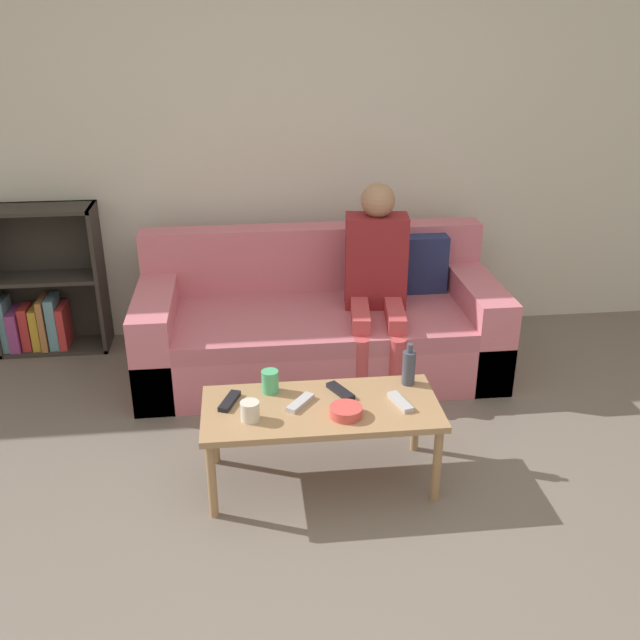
{
  "coord_description": "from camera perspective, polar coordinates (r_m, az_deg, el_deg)",
  "views": [
    {
      "loc": [
        -0.33,
        -2.13,
        2.06
      ],
      "look_at": [
        0.04,
        1.17,
        0.58
      ],
      "focal_mm": 40.0,
      "sensor_mm": 36.0,
      "label": 1
    }
  ],
  "objects": [
    {
      "name": "ground_plane",
      "position": [
        2.98,
        1.89,
        -19.67
      ],
      "size": [
        22.0,
        22.0,
        0.0
      ],
      "primitive_type": "plane",
      "color": "#70665B"
    },
    {
      "name": "wall_back",
      "position": [
        4.6,
        -2.24,
        14.49
      ],
      "size": [
        12.0,
        0.06,
        2.6
      ],
      "color": "beige",
      "rests_on": "ground_plane"
    },
    {
      "name": "couch",
      "position": [
        4.32,
        -0.01,
        -0.52
      ],
      "size": [
        2.12,
        0.92,
        0.8
      ],
      "color": "#D1707F",
      "rests_on": "ground_plane"
    },
    {
      "name": "bookshelf",
      "position": [
        4.86,
        -21.15,
        2.0
      ],
      "size": [
        0.67,
        0.28,
        0.94
      ],
      "color": "#332D28",
      "rests_on": "ground_plane"
    },
    {
      "name": "coffee_table",
      "position": [
        3.25,
        0.09,
        -7.52
      ],
      "size": [
        1.07,
        0.48,
        0.4
      ],
      "color": "#A87F56",
      "rests_on": "ground_plane"
    },
    {
      "name": "person_adult",
      "position": [
        4.14,
        4.55,
        3.91
      ],
      "size": [
        0.4,
        0.67,
        1.14
      ],
      "rotation": [
        0.0,
        0.0,
        -0.12
      ],
      "color": "#C6474C",
      "rests_on": "ground_plane"
    },
    {
      "name": "cup_near",
      "position": [
        3.12,
        -5.62,
        -7.26
      ],
      "size": [
        0.08,
        0.08,
        0.09
      ],
      "color": "silver",
      "rests_on": "coffee_table"
    },
    {
      "name": "cup_far",
      "position": [
        3.32,
        -4.01,
        -4.93
      ],
      "size": [
        0.08,
        0.08,
        0.11
      ],
      "color": "#4CB77A",
      "rests_on": "coffee_table"
    },
    {
      "name": "tv_remote_0",
      "position": [
        3.23,
        -1.59,
        -6.63
      ],
      "size": [
        0.14,
        0.16,
        0.02
      ],
      "rotation": [
        0.0,
        0.0,
        -0.65
      ],
      "color": "#B7B7BC",
      "rests_on": "coffee_table"
    },
    {
      "name": "tv_remote_1",
      "position": [
        3.32,
        1.64,
        -5.7
      ],
      "size": [
        0.12,
        0.17,
        0.02
      ],
      "rotation": [
        0.0,
        0.0,
        0.47
      ],
      "color": "black",
      "rests_on": "coffee_table"
    },
    {
      "name": "tv_remote_2",
      "position": [
        3.27,
        -7.25,
        -6.45
      ],
      "size": [
        0.11,
        0.18,
        0.02
      ],
      "rotation": [
        0.0,
        0.0,
        -0.36
      ],
      "color": "black",
      "rests_on": "coffee_table"
    },
    {
      "name": "tv_remote_3",
      "position": [
        3.25,
        6.44,
        -6.53
      ],
      "size": [
        0.09,
        0.18,
        0.02
      ],
      "rotation": [
        0.0,
        0.0,
        0.28
      ],
      "color": "#B7B7BC",
      "rests_on": "coffee_table"
    },
    {
      "name": "snack_bowl",
      "position": [
        3.14,
        2.09,
        -7.32
      ],
      "size": [
        0.15,
        0.15,
        0.05
      ],
      "color": "#DB4C47",
      "rests_on": "coffee_table"
    },
    {
      "name": "bottle",
      "position": [
        3.39,
        7.11,
        -3.76
      ],
      "size": [
        0.06,
        0.06,
        0.21
      ],
      "color": "#424756",
      "rests_on": "coffee_table"
    }
  ]
}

